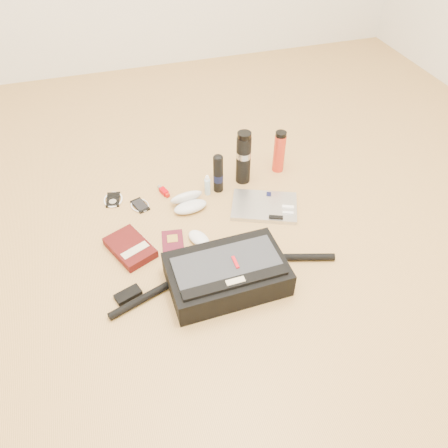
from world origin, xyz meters
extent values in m
plane|color=tan|center=(0.00, 0.00, 0.00)|extent=(4.00, 4.00, 0.00)
cube|color=black|center=(-0.05, -0.20, 0.06)|extent=(0.48, 0.31, 0.12)
cube|color=#2A2D32|center=(-0.05, -0.21, 0.12)|extent=(0.43, 0.22, 0.01)
cube|color=black|center=(-0.05, -0.30, 0.12)|extent=(0.43, 0.06, 0.01)
cube|color=beige|center=(-0.05, -0.30, 0.13)|extent=(0.07, 0.03, 0.02)
cube|color=red|center=(-0.02, -0.21, 0.13)|extent=(0.01, 0.06, 0.02)
cylinder|color=black|center=(-0.40, -0.19, 0.02)|extent=(0.29, 0.13, 0.03)
cylinder|color=black|center=(0.30, -0.17, 0.02)|extent=(0.29, 0.11, 0.03)
cube|color=black|center=(-0.45, -0.15, 0.01)|extent=(0.12, 0.09, 0.02)
cube|color=#B8B8BB|center=(0.27, 0.20, 0.01)|extent=(0.38, 0.33, 0.02)
cube|color=black|center=(0.32, 0.26, 0.02)|extent=(0.03, 0.04, 0.00)
cube|color=white|center=(0.37, 0.14, 0.03)|extent=(0.06, 0.04, 0.01)
cube|color=silver|center=(0.36, 0.10, 0.03)|extent=(0.05, 0.03, 0.01)
cube|color=black|center=(0.29, 0.09, 0.03)|extent=(0.07, 0.04, 0.01)
cube|color=#3F0B0B|center=(-0.41, 0.10, 0.02)|extent=(0.23, 0.27, 0.04)
cube|color=beige|center=(-0.34, 0.13, 0.02)|extent=(0.09, 0.20, 0.03)
cube|color=beige|center=(-0.39, 0.06, 0.04)|extent=(0.13, 0.09, 0.00)
cube|color=#4E101E|center=(-0.22, 0.10, 0.00)|extent=(0.12, 0.15, 0.01)
cube|color=gold|center=(-0.21, 0.11, 0.01)|extent=(0.06, 0.06, 0.00)
ellipsoid|color=white|center=(-0.10, 0.07, 0.02)|extent=(0.12, 0.14, 0.04)
ellipsoid|color=silver|center=(-0.08, 0.28, 0.02)|extent=(0.18, 0.11, 0.05)
ellipsoid|color=silver|center=(-0.09, 0.34, 0.04)|extent=(0.18, 0.11, 0.10)
ellipsoid|color=black|center=(-0.12, 0.28, 0.03)|extent=(0.05, 0.04, 0.02)
ellipsoid|color=black|center=(-0.05, 0.29, 0.03)|extent=(0.05, 0.04, 0.02)
cylinder|color=black|center=(-0.08, 0.28, 0.03)|extent=(0.03, 0.01, 0.01)
cube|color=black|center=(-0.44, 0.47, 0.01)|extent=(0.08, 0.12, 0.01)
cylinder|color=#B9B9BC|center=(-0.45, 0.45, 0.01)|extent=(0.04, 0.04, 0.00)
torus|color=white|center=(-0.44, 0.47, 0.01)|extent=(0.11, 0.11, 0.01)
cube|color=black|center=(-0.32, 0.39, 0.00)|extent=(0.09, 0.12, 0.01)
cube|color=black|center=(-0.32, 0.39, 0.01)|extent=(0.07, 0.10, 0.00)
torus|color=silver|center=(-0.32, 0.39, 0.01)|extent=(0.11, 0.11, 0.01)
cube|color=#B00009|center=(-0.18, 0.45, 0.01)|extent=(0.04, 0.06, 0.03)
cube|color=#B7130B|center=(-0.17, 0.42, 0.01)|extent=(0.02, 0.02, 0.02)
cylinder|color=#A5A5A7|center=(-0.20, 0.49, 0.01)|extent=(0.03, 0.04, 0.02)
cylinder|color=#AED4E8|center=(0.03, 0.38, 0.05)|extent=(0.04, 0.04, 0.09)
cylinder|color=white|center=(0.03, 0.38, 0.10)|extent=(0.02, 0.02, 0.02)
cylinder|color=white|center=(0.03, 0.38, 0.11)|extent=(0.01, 0.01, 0.01)
cylinder|color=black|center=(0.09, 0.40, 0.10)|extent=(0.07, 0.07, 0.20)
cylinder|color=black|center=(0.09, 0.40, 0.08)|extent=(0.07, 0.07, 0.04)
ellipsoid|color=black|center=(0.09, 0.40, 0.20)|extent=(0.06, 0.06, 0.02)
cylinder|color=black|center=(0.24, 0.44, 0.13)|extent=(0.09, 0.09, 0.27)
cylinder|color=#AAAAAD|center=(0.24, 0.44, 0.17)|extent=(0.09, 0.09, 0.03)
cylinder|color=black|center=(0.24, 0.44, 0.28)|extent=(0.09, 0.09, 0.03)
cylinder|color=red|center=(0.45, 0.47, 0.11)|extent=(0.07, 0.07, 0.21)
cylinder|color=black|center=(0.45, 0.47, 0.23)|extent=(0.06, 0.06, 0.02)
camera|label=1|loc=(-0.40, -1.30, 1.44)|focal=35.00mm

